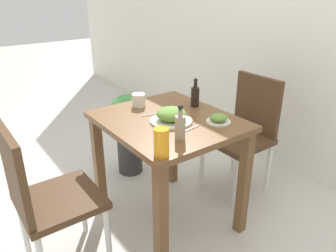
% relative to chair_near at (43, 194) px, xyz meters
% --- Properties ---
extents(ground_plane, '(16.00, 16.00, 0.00)m').
position_rel_chair_near_xyz_m(ground_plane, '(0.05, 0.77, -0.50)').
color(ground_plane, beige).
extents(wall_back, '(8.00, 0.05, 2.60)m').
position_rel_chair_near_xyz_m(wall_back, '(0.05, 2.05, 0.80)').
color(wall_back, white).
rests_on(wall_back, ground_plane).
extents(dining_table, '(0.84, 0.73, 0.76)m').
position_rel_chair_near_xyz_m(dining_table, '(0.05, 0.77, 0.12)').
color(dining_table, brown).
rests_on(dining_table, ground_plane).
extents(chair_near, '(0.42, 0.42, 0.89)m').
position_rel_chair_near_xyz_m(chair_near, '(0.00, 0.00, 0.00)').
color(chair_near, '#4C331E').
rests_on(chair_near, ground_plane).
extents(chair_far, '(0.42, 0.42, 0.89)m').
position_rel_chair_near_xyz_m(chair_far, '(0.05, 1.50, 0.00)').
color(chair_far, '#4C331E').
rests_on(chair_far, ground_plane).
extents(food_plate, '(0.25, 0.25, 0.09)m').
position_rel_chair_near_xyz_m(food_plate, '(0.10, 0.76, 0.30)').
color(food_plate, beige).
rests_on(food_plate, dining_table).
extents(side_plate, '(0.15, 0.15, 0.06)m').
position_rel_chair_near_xyz_m(side_plate, '(0.28, 0.97, 0.28)').
color(side_plate, beige).
rests_on(side_plate, dining_table).
extents(drink_cup, '(0.09, 0.09, 0.09)m').
position_rel_chair_near_xyz_m(drink_cup, '(-0.24, 0.74, 0.30)').
color(drink_cup, silver).
rests_on(drink_cup, dining_table).
extents(juice_glass, '(0.07, 0.07, 0.14)m').
position_rel_chair_near_xyz_m(juice_glass, '(0.41, 0.47, 0.33)').
color(juice_glass, orange).
rests_on(juice_glass, dining_table).
extents(sauce_bottle, '(0.06, 0.06, 0.19)m').
position_rel_chair_near_xyz_m(sauce_bottle, '(-0.02, 1.04, 0.33)').
color(sauce_bottle, black).
rests_on(sauce_bottle, dining_table).
extents(condiment_bottle, '(0.06, 0.06, 0.19)m').
position_rel_chair_near_xyz_m(condiment_bottle, '(0.32, 0.65, 0.33)').
color(condiment_bottle, gray).
rests_on(condiment_bottle, dining_table).
extents(fork_utensil, '(0.04, 0.19, 0.00)m').
position_rel_chair_near_xyz_m(fork_utensil, '(-0.06, 0.76, 0.26)').
color(fork_utensil, silver).
rests_on(fork_utensil, dining_table).
extents(spoon_utensil, '(0.03, 0.17, 0.00)m').
position_rel_chair_near_xyz_m(spoon_utensil, '(0.26, 0.76, 0.26)').
color(spoon_utensil, silver).
rests_on(spoon_utensil, dining_table).
extents(potted_plant_left, '(0.31, 0.31, 0.69)m').
position_rel_chair_near_xyz_m(potted_plant_left, '(-0.66, 0.89, -0.08)').
color(potted_plant_left, '#333333').
rests_on(potted_plant_left, ground_plane).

